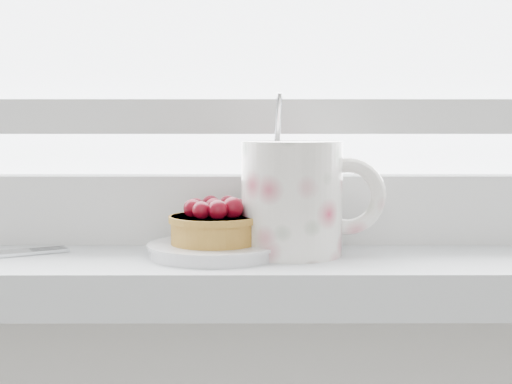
{
  "coord_description": "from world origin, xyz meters",
  "views": [
    {
      "loc": [
        0.03,
        1.23,
        1.06
      ],
      "look_at": [
        0.03,
        1.88,
        1.0
      ],
      "focal_mm": 50.0,
      "sensor_mm": 36.0,
      "label": 1
    }
  ],
  "objects": [
    {
      "name": "saucer",
      "position": [
        -0.01,
        1.88,
        0.95
      ],
      "size": [
        0.12,
        0.12,
        0.01
      ],
      "primitive_type": "cylinder",
      "color": "silver",
      "rests_on": "windowsill"
    },
    {
      "name": "raspberry_tart",
      "position": [
        -0.0,
        1.88,
        0.97
      ],
      "size": [
        0.08,
        0.08,
        0.04
      ],
      "color": "#996821",
      "rests_on": "saucer"
    },
    {
      "name": "floral_mug",
      "position": [
        0.07,
        1.89,
        1.0
      ],
      "size": [
        0.14,
        0.1,
        0.15
      ],
      "color": "silver",
      "rests_on": "windowsill"
    }
  ]
}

